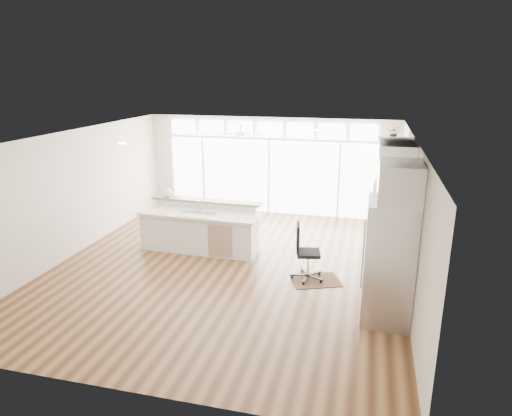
# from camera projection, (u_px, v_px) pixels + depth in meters

# --- Properties ---
(floor) EXTENTS (7.00, 8.00, 0.02)m
(floor) POSITION_uv_depth(u_px,v_px,m) (228.00, 267.00, 9.47)
(floor) COLOR #482B16
(floor) RESTS_ON ground
(ceiling) EXTENTS (7.00, 8.00, 0.02)m
(ceiling) POSITION_uv_depth(u_px,v_px,m) (225.00, 136.00, 8.70)
(ceiling) COLOR white
(ceiling) RESTS_ON wall_back
(wall_back) EXTENTS (7.00, 0.04, 2.70)m
(wall_back) POSITION_uv_depth(u_px,v_px,m) (270.00, 166.00, 12.80)
(wall_back) COLOR beige
(wall_back) RESTS_ON floor
(wall_front) EXTENTS (7.00, 0.04, 2.70)m
(wall_front) POSITION_uv_depth(u_px,v_px,m) (124.00, 296.00, 5.37)
(wall_front) COLOR beige
(wall_front) RESTS_ON floor
(wall_left) EXTENTS (0.04, 8.00, 2.70)m
(wall_left) POSITION_uv_depth(u_px,v_px,m) (73.00, 193.00, 9.90)
(wall_left) COLOR beige
(wall_left) RESTS_ON floor
(wall_right) EXTENTS (0.04, 8.00, 2.70)m
(wall_right) POSITION_uv_depth(u_px,v_px,m) (411.00, 217.00, 8.27)
(wall_right) COLOR beige
(wall_right) RESTS_ON floor
(glass_wall) EXTENTS (5.80, 0.06, 2.08)m
(glass_wall) POSITION_uv_depth(u_px,v_px,m) (269.00, 177.00, 12.83)
(glass_wall) COLOR white
(glass_wall) RESTS_ON wall_back
(transom_row) EXTENTS (5.90, 0.06, 0.40)m
(transom_row) POSITION_uv_depth(u_px,v_px,m) (270.00, 129.00, 12.45)
(transom_row) COLOR white
(transom_row) RESTS_ON wall_back
(desk_window) EXTENTS (0.04, 0.85, 0.85)m
(desk_window) POSITION_uv_depth(u_px,v_px,m) (408.00, 202.00, 8.50)
(desk_window) COLOR white
(desk_window) RESTS_ON wall_right
(ceiling_fan) EXTENTS (1.16, 1.16, 0.32)m
(ceiling_fan) POSITION_uv_depth(u_px,v_px,m) (241.00, 130.00, 11.48)
(ceiling_fan) COLOR white
(ceiling_fan) RESTS_ON ceiling
(recessed_lights) EXTENTS (3.40, 3.00, 0.02)m
(recessed_lights) POSITION_uv_depth(u_px,v_px,m) (228.00, 136.00, 8.89)
(recessed_lights) COLOR silver
(recessed_lights) RESTS_ON ceiling
(oven_cabinet) EXTENTS (0.64, 1.20, 2.50)m
(oven_cabinet) POSITION_uv_depth(u_px,v_px,m) (389.00, 196.00, 10.04)
(oven_cabinet) COLOR white
(oven_cabinet) RESTS_ON floor
(desk_nook) EXTENTS (0.72, 1.30, 0.76)m
(desk_nook) POSITION_uv_depth(u_px,v_px,m) (385.00, 259.00, 8.91)
(desk_nook) COLOR white
(desk_nook) RESTS_ON floor
(upper_cabinets) EXTENTS (0.64, 1.30, 0.64)m
(upper_cabinets) POSITION_uv_depth(u_px,v_px,m) (396.00, 159.00, 8.34)
(upper_cabinets) COLOR white
(upper_cabinets) RESTS_ON wall_right
(refrigerator) EXTENTS (0.76, 0.90, 2.00)m
(refrigerator) POSITION_uv_depth(u_px,v_px,m) (389.00, 262.00, 7.20)
(refrigerator) COLOR silver
(refrigerator) RESTS_ON floor
(fridge_cabinet) EXTENTS (0.64, 0.90, 0.60)m
(fridge_cabinet) POSITION_uv_depth(u_px,v_px,m) (400.00, 182.00, 6.82)
(fridge_cabinet) COLOR white
(fridge_cabinet) RESTS_ON wall_right
(framed_photos) EXTENTS (0.06, 0.22, 0.80)m
(framed_photos) POSITION_uv_depth(u_px,v_px,m) (405.00, 201.00, 9.12)
(framed_photos) COLOR black
(framed_photos) RESTS_ON wall_right
(kitchen_island) EXTENTS (2.74, 1.09, 1.08)m
(kitchen_island) POSITION_uv_depth(u_px,v_px,m) (199.00, 228.00, 10.18)
(kitchen_island) COLOR white
(kitchen_island) RESTS_ON floor
(rug) EXTENTS (1.09, 0.95, 0.01)m
(rug) POSITION_uv_depth(u_px,v_px,m) (316.00, 280.00, 8.83)
(rug) COLOR #361D11
(rug) RESTS_ON floor
(office_chair) EXTENTS (0.67, 0.63, 1.11)m
(office_chair) POSITION_uv_depth(u_px,v_px,m) (308.00, 252.00, 8.75)
(office_chair) COLOR black
(office_chair) RESTS_ON floor
(fishbowl) EXTENTS (0.24, 0.24, 0.23)m
(fishbowl) POSITION_uv_depth(u_px,v_px,m) (167.00, 192.00, 10.61)
(fishbowl) COLOR silver
(fishbowl) RESTS_ON kitchen_island
(monitor) EXTENTS (0.13, 0.54, 0.44)m
(monitor) POSITION_uv_depth(u_px,v_px,m) (383.00, 229.00, 8.76)
(monitor) COLOR black
(monitor) RESTS_ON desk_nook
(keyboard) EXTENTS (0.16, 0.36, 0.02)m
(keyboard) POSITION_uv_depth(u_px,v_px,m) (373.00, 239.00, 8.86)
(keyboard) COLOR white
(keyboard) RESTS_ON desk_nook
(potted_plant) EXTENTS (0.29, 0.32, 0.22)m
(potted_plant) POSITION_uv_depth(u_px,v_px,m) (394.00, 134.00, 9.65)
(potted_plant) COLOR #245122
(potted_plant) RESTS_ON oven_cabinet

